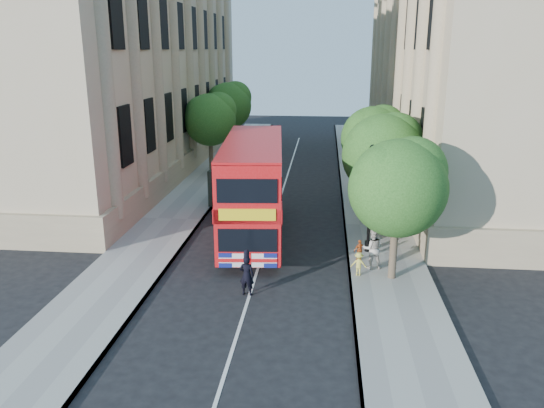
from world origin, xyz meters
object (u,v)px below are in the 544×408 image
(lamp_post, at_px, (370,203))
(box_van, at_px, (235,180))
(double_decker_bus, at_px, (253,186))
(police_constable, at_px, (247,276))
(woman_pedestrian, at_px, (372,248))

(lamp_post, bearing_deg, box_van, 133.22)
(double_decker_bus, bearing_deg, police_constable, -89.63)
(woman_pedestrian, bearing_deg, double_decker_bus, -41.05)
(lamp_post, height_order, woman_pedestrian, lamp_post)
(box_van, bearing_deg, woman_pedestrian, -47.53)
(lamp_post, relative_size, double_decker_bus, 0.47)
(police_constable, distance_m, woman_pedestrian, 5.93)
(police_constable, bearing_deg, double_decker_bus, -76.24)
(box_van, distance_m, police_constable, 13.57)
(lamp_post, xyz_separation_m, woman_pedestrian, (0.03, -2.03, -1.48))
(box_van, bearing_deg, police_constable, -73.25)
(double_decker_bus, bearing_deg, box_van, 102.66)
(police_constable, xyz_separation_m, woman_pedestrian, (5.13, 2.97, 0.20))
(double_decker_bus, height_order, woman_pedestrian, double_decker_bus)
(lamp_post, distance_m, woman_pedestrian, 2.51)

